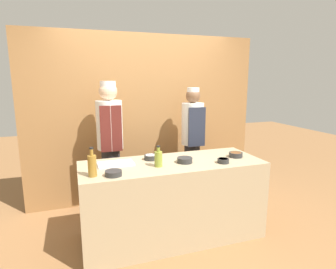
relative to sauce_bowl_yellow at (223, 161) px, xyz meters
name	(u,v)px	position (x,y,z in m)	size (l,w,h in m)	color
ground_plane	(172,235)	(-0.51, 0.21, -0.91)	(14.00, 14.00, 0.00)	olive
cabinet_wall	(145,119)	(-0.51, 1.43, 0.29)	(3.37, 0.18, 2.40)	olive
counter	(172,200)	(-0.51, 0.21, -0.47)	(1.99, 0.76, 0.88)	tan
sauce_bowl_yellow	(223,161)	(0.00, 0.00, 0.00)	(0.13, 0.13, 0.05)	#2D2D2D
sauce_bowl_white	(151,157)	(-0.71, 0.38, 0.00)	(0.15, 0.15, 0.06)	#2D2D2D
sauce_bowl_green	(185,160)	(-0.39, 0.15, 0.00)	(0.17, 0.17, 0.06)	#2D2D2D
sauce_bowl_brown	(236,154)	(0.26, 0.16, 0.00)	(0.16, 0.16, 0.05)	#2D2D2D
sauce_bowl_orange	(113,173)	(-1.19, -0.03, 0.00)	(0.16, 0.16, 0.05)	#2D2D2D
cutting_board	(116,164)	(-1.11, 0.31, -0.02)	(0.38, 0.22, 0.02)	white
bottle_vinegar	(92,165)	(-1.37, 0.01, 0.08)	(0.08, 0.08, 0.28)	olive
bottle_oil	(158,158)	(-0.70, 0.11, 0.06)	(0.08, 0.08, 0.22)	olive
chef_left	(110,143)	(-1.08, 0.97, 0.06)	(0.33, 0.33, 1.75)	#28282D
chef_right	(192,141)	(0.06, 0.97, 0.01)	(0.31, 0.31, 1.66)	#28282D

